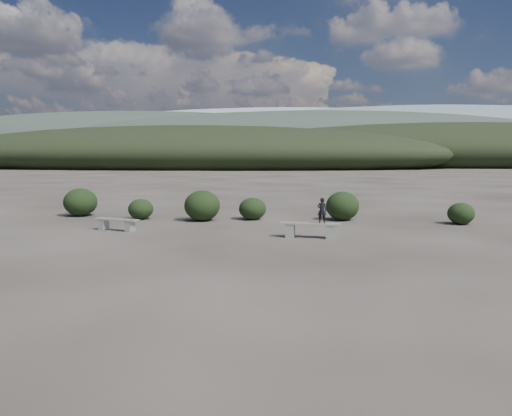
# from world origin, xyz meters

# --- Properties ---
(ground) EXTENTS (1200.00, 1200.00, 0.00)m
(ground) POSITION_xyz_m (0.00, 0.00, 0.00)
(ground) COLOR #2D2823
(ground) RESTS_ON ground
(bench_left) EXTENTS (1.75, 0.82, 0.43)m
(bench_left) POSITION_xyz_m (-4.68, 5.58, 0.26)
(bench_left) COLOR slate
(bench_left) RESTS_ON ground
(bench_right) EXTENTS (2.01, 0.61, 0.50)m
(bench_right) POSITION_xyz_m (2.22, 4.76, 0.30)
(bench_right) COLOR slate
(bench_right) RESTS_ON ground
(seated_person) EXTENTS (0.33, 0.25, 0.84)m
(seated_person) POSITION_xyz_m (2.60, 4.72, 0.91)
(seated_person) COLOR black
(seated_person) RESTS_ON bench_right
(shrub_a) EXTENTS (1.05, 1.05, 0.86)m
(shrub_a) POSITION_xyz_m (-4.90, 8.77, 0.43)
(shrub_a) COLOR black
(shrub_a) RESTS_ON ground
(shrub_b) EXTENTS (1.47, 1.47, 1.26)m
(shrub_b) POSITION_xyz_m (-2.21, 8.54, 0.63)
(shrub_b) COLOR black
(shrub_b) RESTS_ON ground
(shrub_c) EXTENTS (1.15, 1.15, 0.92)m
(shrub_c) POSITION_xyz_m (-0.20, 9.16, 0.46)
(shrub_c) COLOR black
(shrub_c) RESTS_ON ground
(shrub_d) EXTENTS (1.37, 1.37, 1.20)m
(shrub_d) POSITION_xyz_m (3.54, 9.36, 0.60)
(shrub_d) COLOR black
(shrub_d) RESTS_ON ground
(shrub_e) EXTENTS (1.02, 1.02, 0.85)m
(shrub_e) POSITION_xyz_m (8.07, 8.64, 0.43)
(shrub_e) COLOR black
(shrub_e) RESTS_ON ground
(shrub_f) EXTENTS (1.46, 1.46, 1.23)m
(shrub_f) POSITION_xyz_m (-7.93, 9.56, 0.62)
(shrub_f) COLOR black
(shrub_f) RESTS_ON ground
(mountain_ridges) EXTENTS (500.00, 400.00, 56.00)m
(mountain_ridges) POSITION_xyz_m (-7.48, 339.06, 10.84)
(mountain_ridges) COLOR black
(mountain_ridges) RESTS_ON ground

